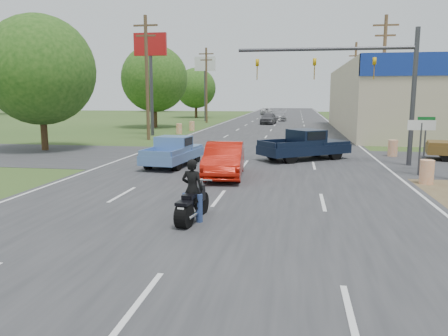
% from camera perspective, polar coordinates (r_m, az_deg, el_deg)
% --- Properties ---
extents(ground, '(200.00, 200.00, 0.00)m').
position_cam_1_polar(ground, '(8.14, -11.04, -16.93)').
color(ground, '#304C1E').
rests_on(ground, ground).
extents(main_road, '(15.00, 180.00, 0.02)m').
position_cam_1_polar(main_road, '(47.03, 6.17, 4.93)').
color(main_road, '#2D2D30').
rests_on(main_road, ground).
extents(cross_road, '(120.00, 10.00, 0.02)m').
position_cam_1_polar(cross_road, '(25.21, 3.29, 1.18)').
color(cross_road, '#2D2D30').
rests_on(cross_road, ground).
extents(utility_pole_2, '(2.00, 0.28, 10.00)m').
position_cam_1_polar(utility_pole_2, '(38.47, 20.06, 11.38)').
color(utility_pole_2, '#4C3823').
rests_on(utility_pole_2, ground).
extents(utility_pole_3, '(2.00, 0.28, 10.00)m').
position_cam_1_polar(utility_pole_3, '(56.26, 16.69, 10.72)').
color(utility_pole_3, '#4C3823').
rests_on(utility_pole_3, ground).
extents(utility_pole_5, '(2.00, 0.28, 10.00)m').
position_cam_1_polar(utility_pole_5, '(36.91, -10.04, 11.90)').
color(utility_pole_5, '#4C3823').
rests_on(utility_pole_5, ground).
extents(utility_pole_6, '(2.00, 0.28, 10.00)m').
position_cam_1_polar(utility_pole_6, '(60.08, -2.32, 10.99)').
color(utility_pole_6, '#4C3823').
rests_on(utility_pole_6, ground).
extents(tree_0, '(7.14, 7.14, 8.84)m').
position_cam_1_polar(tree_0, '(31.60, -22.90, 11.68)').
color(tree_0, '#422D19').
rests_on(tree_0, ground).
extents(tree_1, '(7.56, 7.56, 9.36)m').
position_cam_1_polar(tree_1, '(51.45, -9.08, 11.45)').
color(tree_1, '#422D19').
rests_on(tree_1, ground).
extents(tree_2, '(6.72, 6.72, 8.32)m').
position_cam_1_polar(tree_2, '(74.75, -3.70, 10.37)').
color(tree_2, '#422D19').
rests_on(tree_2, ground).
extents(tree_4, '(9.24, 9.24, 11.44)m').
position_cam_1_polar(tree_4, '(100.13, -26.21, 10.25)').
color(tree_4, '#422D19').
rests_on(tree_4, ground).
extents(tree_5, '(7.98, 7.98, 9.88)m').
position_cam_1_polar(tree_5, '(105.45, 24.80, 9.74)').
color(tree_5, '#422D19').
rests_on(tree_5, ground).
extents(tree_6, '(8.82, 8.82, 10.92)m').
position_cam_1_polar(tree_6, '(106.96, -8.54, 10.80)').
color(tree_6, '#422D19').
rests_on(tree_6, ground).
extents(barrel_0, '(0.56, 0.56, 1.00)m').
position_cam_1_polar(barrel_0, '(19.81, 24.97, -0.48)').
color(barrel_0, orange).
rests_on(barrel_0, ground).
extents(barrel_1, '(0.56, 0.56, 1.00)m').
position_cam_1_polar(barrel_1, '(28.09, 21.18, 2.41)').
color(barrel_1, orange).
rests_on(barrel_1, ground).
extents(barrel_2, '(0.56, 0.56, 1.00)m').
position_cam_1_polar(barrel_2, '(42.42, -5.89, 5.13)').
color(barrel_2, orange).
rests_on(barrel_2, ground).
extents(barrel_3, '(0.56, 0.56, 1.00)m').
position_cam_1_polar(barrel_3, '(46.21, -4.22, 5.49)').
color(barrel_3, orange).
rests_on(barrel_3, ground).
extents(pole_sign_left_near, '(3.00, 0.35, 9.20)m').
position_cam_1_polar(pole_sign_left_near, '(41.14, -9.57, 14.22)').
color(pole_sign_left_near, '#3F3F44').
rests_on(pole_sign_left_near, ground).
extents(pole_sign_left_far, '(3.00, 0.35, 9.20)m').
position_cam_1_polar(pole_sign_left_far, '(64.28, -2.48, 12.53)').
color(pole_sign_left_far, '#3F3F44').
rests_on(pole_sign_left_far, ground).
extents(lane_sign, '(1.20, 0.08, 2.52)m').
position_cam_1_polar(lane_sign, '(21.61, 24.33, 4.06)').
color(lane_sign, '#3F3F44').
rests_on(lane_sign, ground).
extents(street_name_sign, '(0.80, 0.08, 2.61)m').
position_cam_1_polar(street_name_sign, '(23.23, 24.78, 3.62)').
color(street_name_sign, '#3F3F44').
rests_on(street_name_sign, ground).
extents(signal_mast, '(9.12, 0.40, 7.00)m').
position_cam_1_polar(signal_mast, '(24.06, 17.36, 11.84)').
color(signal_mast, '#3F3F44').
rests_on(signal_mast, ground).
extents(red_convertible, '(2.00, 4.79, 1.54)m').
position_cam_1_polar(red_convertible, '(19.50, 0.03, 1.06)').
color(red_convertible, '#A91307').
rests_on(red_convertible, ground).
extents(motorcycle, '(0.75, 2.22, 1.12)m').
position_cam_1_polar(motorcycle, '(12.52, -4.23, -4.92)').
color(motorcycle, black).
rests_on(motorcycle, ground).
extents(rider, '(0.69, 0.50, 1.74)m').
position_cam_1_polar(rider, '(12.49, -4.15, -3.21)').
color(rider, black).
rests_on(rider, ground).
extents(blue_pickup, '(2.30, 4.82, 1.54)m').
position_cam_1_polar(blue_pickup, '(22.84, -6.55, 2.24)').
color(blue_pickup, black).
rests_on(blue_pickup, ground).
extents(navy_pickup, '(5.38, 4.69, 1.73)m').
position_cam_1_polar(navy_pickup, '(25.25, 10.68, 3.02)').
color(navy_pickup, black).
rests_on(navy_pickup, ground).
extents(distant_car_grey, '(2.14, 4.56, 1.51)m').
position_cam_1_polar(distant_car_grey, '(57.40, 5.82, 6.47)').
color(distant_car_grey, '#505054').
rests_on(distant_car_grey, ground).
extents(distant_car_silver, '(2.90, 5.68, 1.58)m').
position_cam_1_polar(distant_car_silver, '(65.90, 7.03, 6.84)').
color(distant_car_silver, '#9F9EA3').
rests_on(distant_car_silver, ground).
extents(distant_car_white, '(2.84, 5.11, 1.35)m').
position_cam_1_polar(distant_car_white, '(86.06, 5.58, 7.36)').
color(distant_car_white, silver).
rests_on(distant_car_white, ground).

